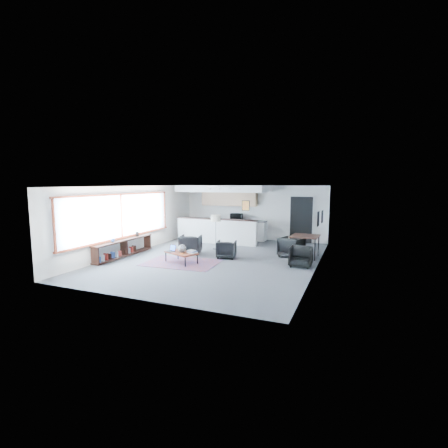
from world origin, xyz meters
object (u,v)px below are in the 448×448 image
at_px(coffee_table, 181,253).
at_px(armchair_right, 226,248).
at_px(floor_lamp, 216,219).
at_px(book_stack, 192,252).
at_px(microwave, 236,216).
at_px(laptop, 172,250).
at_px(armchair_left, 191,244).
at_px(dining_chair_far, 291,248).
at_px(dining_table, 305,237).
at_px(ceramic_pot, 182,248).
at_px(dining_chair_near, 301,257).

relative_size(coffee_table, armchair_right, 1.87).
distance_m(armchair_right, floor_lamp, 1.88).
xyz_separation_m(coffee_table, floor_lamp, (0.14, 2.61, 0.88)).
xyz_separation_m(book_stack, microwave, (-0.29, 5.15, 0.71)).
relative_size(laptop, armchair_left, 0.46).
bearing_deg(armchair_left, dining_chair_far, 178.53).
bearing_deg(dining_chair_far, dining_table, -145.17).
distance_m(ceramic_pot, book_stack, 0.36).
bearing_deg(dining_chair_near, coffee_table, -165.50).
distance_m(dining_table, dining_chair_near, 1.48).
height_order(armchair_left, dining_chair_near, armchair_left).
bearing_deg(armchair_right, laptop, 27.72).
height_order(laptop, dining_chair_far, dining_chair_far).
xyz_separation_m(laptop, floor_lamp, (0.52, 2.61, 0.79)).
relative_size(laptop, ceramic_pot, 1.34).
bearing_deg(microwave, coffee_table, -99.02).
relative_size(armchair_left, microwave, 1.38).
bearing_deg(book_stack, ceramic_pot, -167.17).
bearing_deg(laptop, microwave, 109.43).
relative_size(ceramic_pot, floor_lamp, 0.19).
distance_m(book_stack, microwave, 5.20).
distance_m(armchair_left, dining_chair_near, 4.27).
bearing_deg(armchair_left, ceramic_pot, 92.01).
relative_size(floor_lamp, dining_chair_far, 2.07).
bearing_deg(armchair_left, dining_chair_near, 159.79).
relative_size(book_stack, microwave, 0.61).
bearing_deg(armchair_left, floor_lamp, -129.88).
relative_size(coffee_table, book_stack, 3.67).
bearing_deg(armchair_left, coffee_table, 90.46).
bearing_deg(laptop, floor_lamp, 103.38).
height_order(coffee_table, book_stack, book_stack).
relative_size(armchair_left, armchair_right, 1.15).
distance_m(ceramic_pot, dining_chair_near, 3.96).
bearing_deg(laptop, armchair_right, 64.99).
distance_m(laptop, dining_chair_near, 4.36).
distance_m(dining_table, dining_chair_far, 0.63).
relative_size(dining_chair_near, microwave, 1.07).
relative_size(armchair_left, floor_lamp, 0.56).
xyz_separation_m(ceramic_pot, book_stack, (0.33, 0.08, -0.09)).
bearing_deg(coffee_table, dining_table, 55.07).
height_order(armchair_left, floor_lamp, floor_lamp).
height_order(ceramic_pot, floor_lamp, floor_lamp).
bearing_deg(dining_chair_far, dining_chair_near, 131.22).
distance_m(armchair_right, dining_chair_far, 2.40).
distance_m(coffee_table, dining_chair_near, 3.99).
distance_m(ceramic_pot, microwave, 5.26).
bearing_deg(dining_table, dining_chair_near, -86.79).
xyz_separation_m(ceramic_pot, floor_lamp, (0.09, 2.64, 0.72)).
distance_m(book_stack, floor_lamp, 2.70).
bearing_deg(floor_lamp, armchair_left, -114.52).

